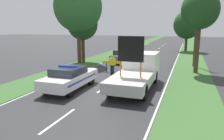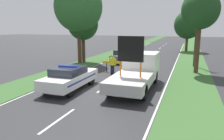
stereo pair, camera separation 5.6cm
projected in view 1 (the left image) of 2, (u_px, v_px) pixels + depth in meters
The scene contains 18 objects.
ground_plane at pixel (102, 90), 14.13m from camera, with size 160.00×160.00×0.00m, color #28282B.
lane_markings at pixel (140, 62), 24.94m from camera, with size 7.81×58.96×0.01m.
grass_verge_left at pixel (117, 52), 34.42m from camera, with size 3.09×120.00×0.03m.
grass_verge_right at pixel (191, 55), 30.85m from camera, with size 3.09×120.00×0.03m.
police_car at pixel (70, 78), 14.07m from camera, with size 1.92×4.72×1.58m.
work_truck at pixel (137, 70), 14.70m from camera, with size 2.29×6.35×3.47m.
road_barrier at pixel (122, 63), 19.10m from camera, with size 3.59×0.08×0.99m.
police_officer at pixel (112, 63), 18.24m from camera, with size 0.60×0.38×1.67m.
pedestrian_civilian at pixel (124, 63), 18.00m from camera, with size 0.64×0.41×1.79m.
traffic_cone_near_police at pixel (93, 73), 17.68m from camera, with size 0.40×0.40×0.55m.
traffic_cone_centre_front at pixel (108, 80), 15.41m from camera, with size 0.45×0.45×0.63m.
queued_car_suv_grey at pixel (122, 56), 24.69m from camera, with size 1.76×4.13×1.43m.
queued_car_sedan_black at pixel (133, 51), 29.61m from camera, with size 1.81×4.12×1.50m.
roadside_tree_near_left at pixel (187, 25), 34.65m from camera, with size 4.26×4.26×6.51m.
roadside_tree_near_right at pixel (78, 7), 22.96m from camera, with size 5.08×5.08×8.71m.
roadside_tree_mid_left at pixel (200, 10), 18.15m from camera, with size 3.09×3.09×7.00m.
roadside_tree_mid_right at pixel (83, 24), 24.15m from camera, with size 3.37×3.37×6.04m.
utility_pole at pixel (196, 34), 21.59m from camera, with size 1.20×0.20×6.37m.
Camera 1 is at (5.13, -12.62, 4.02)m, focal length 35.00 mm.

